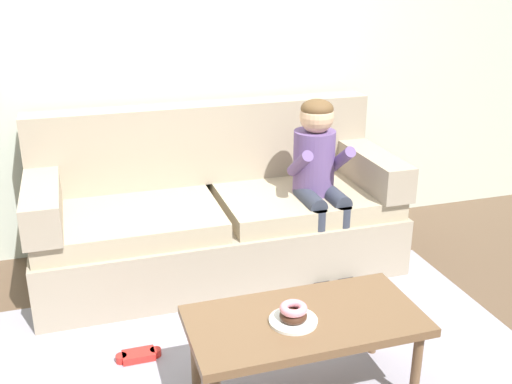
{
  "coord_description": "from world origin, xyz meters",
  "views": [
    {
      "loc": [
        -0.67,
        -2.58,
        1.87
      ],
      "look_at": [
        0.28,
        0.45,
        0.65
      ],
      "focal_mm": 42.07,
      "sensor_mm": 36.0,
      "label": 1
    }
  ],
  "objects_px": {
    "donut": "(293,316)",
    "toy_controller": "(139,356)",
    "person_child": "(319,170)",
    "couch": "(216,215)",
    "coffee_table": "(305,326)"
  },
  "relations": [
    {
      "from": "person_child",
      "to": "toy_controller",
      "type": "relative_size",
      "value": 4.87
    },
    {
      "from": "person_child",
      "to": "toy_controller",
      "type": "height_order",
      "value": "person_child"
    },
    {
      "from": "person_child",
      "to": "donut",
      "type": "bearing_deg",
      "value": -117.26
    },
    {
      "from": "couch",
      "to": "coffee_table",
      "type": "relative_size",
      "value": 2.18
    },
    {
      "from": "donut",
      "to": "toy_controller",
      "type": "height_order",
      "value": "donut"
    },
    {
      "from": "couch",
      "to": "toy_controller",
      "type": "xyz_separation_m",
      "value": [
        -0.62,
        -0.87,
        -0.33
      ]
    },
    {
      "from": "coffee_table",
      "to": "donut",
      "type": "height_order",
      "value": "donut"
    },
    {
      "from": "couch",
      "to": "toy_controller",
      "type": "distance_m",
      "value": 1.12
    },
    {
      "from": "coffee_table",
      "to": "toy_controller",
      "type": "relative_size",
      "value": 4.55
    },
    {
      "from": "couch",
      "to": "donut",
      "type": "height_order",
      "value": "couch"
    },
    {
      "from": "donut",
      "to": "toy_controller",
      "type": "bearing_deg",
      "value": 140.64
    },
    {
      "from": "couch",
      "to": "toy_controller",
      "type": "bearing_deg",
      "value": -125.52
    },
    {
      "from": "toy_controller",
      "to": "person_child",
      "type": "bearing_deg",
      "value": 35.55
    },
    {
      "from": "person_child",
      "to": "couch",
      "type": "bearing_deg",
      "value": 160.35
    },
    {
      "from": "donut",
      "to": "toy_controller",
      "type": "xyz_separation_m",
      "value": [
        -0.62,
        0.51,
        -0.43
      ]
    }
  ]
}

